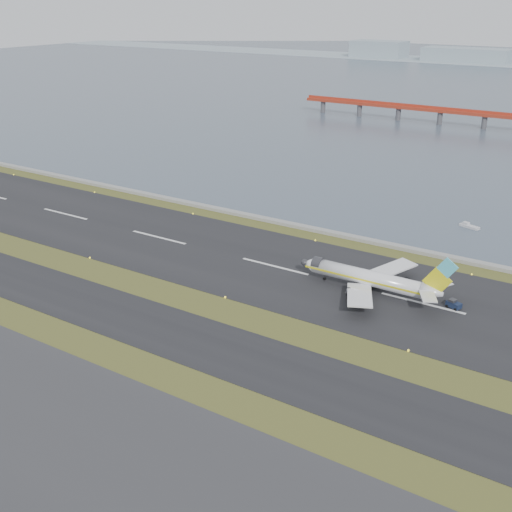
% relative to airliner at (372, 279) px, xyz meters
% --- Properties ---
extents(ground, '(1000.00, 1000.00, 0.00)m').
position_rel_airliner_xyz_m(ground, '(-27.48, -29.30, -3.46)').
color(ground, '#364017').
rests_on(ground, ground).
extents(taxiway_strip, '(1000.00, 18.00, 0.10)m').
position_rel_airliner_xyz_m(taxiway_strip, '(-27.48, -41.30, -3.41)').
color(taxiway_strip, black).
rests_on(taxiway_strip, ground).
extents(runway_strip, '(1000.00, 45.00, 0.10)m').
position_rel_airliner_xyz_m(runway_strip, '(-27.48, 0.70, -3.41)').
color(runway_strip, black).
rests_on(runway_strip, ground).
extents(seawall, '(1000.00, 2.50, 1.00)m').
position_rel_airliner_xyz_m(seawall, '(-27.48, 30.70, -2.96)').
color(seawall, gray).
rests_on(seawall, ground).
extents(airliner, '(38.52, 32.89, 12.80)m').
position_rel_airliner_xyz_m(airliner, '(0.00, 0.00, 0.00)').
color(airliner, white).
rests_on(airliner, ground).
extents(pushback_tug, '(3.71, 2.81, 2.11)m').
position_rel_airliner_xyz_m(pushback_tug, '(19.19, 2.21, -2.43)').
color(pushback_tug, '#131D36').
rests_on(pushback_tug, ground).
extents(workboat_near, '(6.54, 3.77, 1.51)m').
position_rel_airliner_xyz_m(workboat_near, '(6.58, 59.25, -2.98)').
color(workboat_near, silver).
rests_on(workboat_near, ground).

